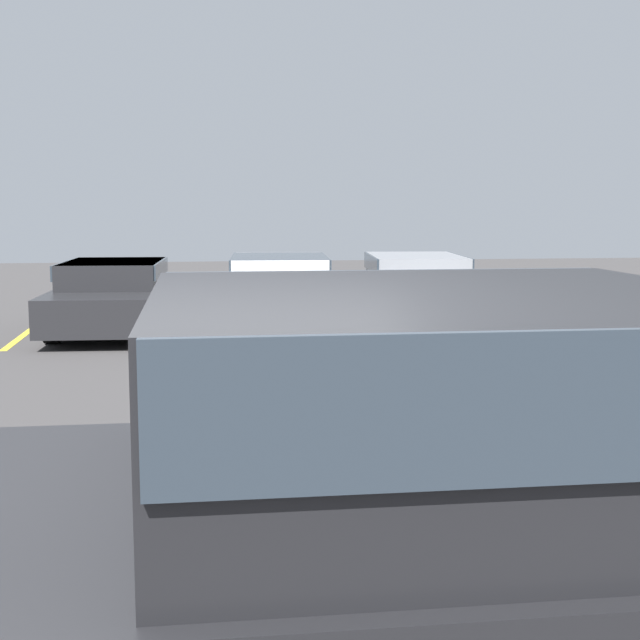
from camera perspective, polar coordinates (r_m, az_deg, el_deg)
The scene contains 9 objects.
stall_stripe_a at distance 15.69m, azimuth -18.16°, elevation -0.69°, with size 0.12×4.04×0.01m, color yellow.
stall_stripe_b at distance 15.43m, azimuth -8.23°, elevation -0.53°, with size 0.12×4.04×0.01m, color yellow.
stall_stripe_c at distance 15.65m, azimuth 1.73°, elevation -0.34°, with size 0.12×4.04×0.01m, color yellow.
stall_stripe_d at distance 16.32m, azimuth 11.14°, elevation -0.16°, with size 0.12×4.04×0.01m, color yellow.
pickup_truck at distance 3.41m, azimuth 12.40°, elevation -13.75°, with size 5.59×2.13×1.83m.
parked_sedan_a at distance 15.33m, azimuth -13.06°, elevation 1.66°, with size 1.98×4.50×1.17m.
parked_sedan_b at distance 15.21m, azimuth -2.62°, elevation 1.90°, with size 2.10×4.67×1.24m.
parked_sedan_c at distance 15.78m, azimuth 6.13°, elevation 2.05°, with size 2.17×4.69×1.23m.
wheel_stop_curb at distance 18.16m, azimuth -10.42°, elevation 0.83°, with size 1.84×0.20×0.14m, color #B7B2A8.
Camera 1 is at (0.30, -3.15, 2.13)m, focal length 50.00 mm.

